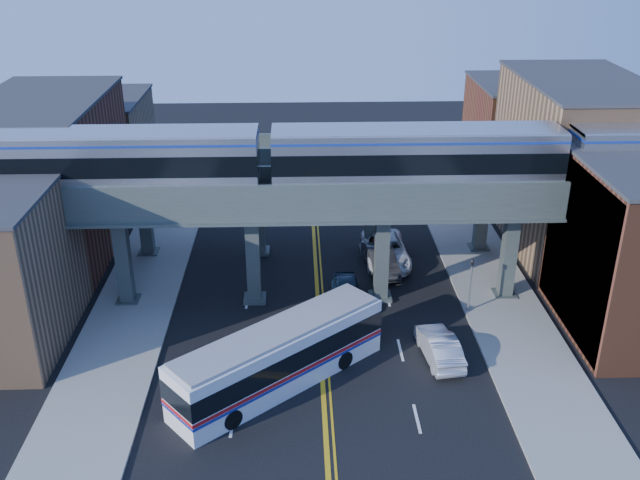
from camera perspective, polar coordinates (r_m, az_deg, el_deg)
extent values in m
plane|color=black|center=(38.90, 0.17, -10.55)|extent=(120.00, 120.00, 0.00)
cube|color=gray|center=(48.48, -14.00, -3.58)|extent=(5.00, 70.00, 0.16)
cube|color=gray|center=(49.02, 13.32, -3.17)|extent=(5.00, 70.00, 0.16)
cube|color=brown|center=(53.55, -20.74, 4.62)|extent=(8.00, 14.00, 11.00)
cube|color=#936D4C|center=(65.81, -17.22, 7.32)|extent=(8.00, 10.00, 8.00)
cube|color=#936D4C|center=(54.18, 19.59, 5.58)|extent=(8.00, 14.00, 12.00)
cube|color=brown|center=(66.31, 15.60, 8.10)|extent=(8.00, 10.00, 9.00)
cube|color=teal|center=(42.86, 19.81, -1.25)|extent=(0.10, 9.50, 9.50)
cube|color=#404B48|center=(45.56, -15.46, -1.53)|extent=(0.85, 0.85, 6.00)
cube|color=#404B48|center=(44.34, -5.37, -1.43)|extent=(0.85, 0.85, 6.00)
cube|color=#404B48|center=(44.55, 4.96, -1.28)|extent=(0.85, 0.85, 6.00)
cube|color=#404B48|center=(46.16, 14.87, -1.10)|extent=(0.85, 0.85, 6.00)
cube|color=#424B45|center=(42.76, -0.20, 3.09)|extent=(52.00, 3.60, 1.40)
cube|color=#404B48|center=(51.78, -13.83, 1.89)|extent=(0.85, 0.85, 6.00)
cube|color=#404B48|center=(50.71, -4.95, 2.06)|extent=(0.85, 0.85, 6.00)
cube|color=#404B48|center=(50.89, 4.08, 2.17)|extent=(0.85, 0.85, 6.00)
cube|color=#404B48|center=(52.31, 12.84, 2.23)|extent=(0.85, 0.85, 6.00)
cube|color=#424B45|center=(49.34, -0.44, 6.09)|extent=(52.00, 3.60, 1.40)
cube|color=black|center=(45.41, -22.60, 3.58)|extent=(2.44, 2.44, 0.28)
cube|color=black|center=(42.78, -8.93, 4.00)|extent=(2.44, 2.44, 0.28)
cube|color=silver|center=(43.17, -16.27, 6.18)|extent=(16.87, 3.22, 3.55)
cube|color=black|center=(43.12, -16.29, 6.37)|extent=(16.89, 3.28, 1.22)
cube|color=black|center=(42.47, 0.33, 4.15)|extent=(2.44, 2.44, 0.28)
cube|color=black|center=(44.20, 14.49, 4.18)|extent=(2.44, 2.44, 0.28)
cube|color=silver|center=(42.38, 7.70, 6.62)|extent=(16.87, 3.22, 3.55)
cube|color=black|center=(42.34, 7.71, 6.82)|extent=(16.89, 3.28, 1.22)
cube|color=black|center=(46.59, 22.66, 4.08)|extent=(2.44, 2.44, 0.28)
cylinder|color=slate|center=(40.78, 0.44, -6.79)|extent=(0.09, 0.09, 2.30)
cylinder|color=red|center=(40.22, 0.45, -5.45)|extent=(0.76, 0.04, 0.76)
cylinder|color=slate|center=(44.34, 11.89, -3.92)|extent=(0.12, 0.12, 3.20)
imported|color=black|center=(43.42, 12.12, -1.55)|extent=(0.15, 0.18, 0.90)
cube|color=white|center=(37.27, -3.26, -9.38)|extent=(11.13, 9.98, 3.18)
cube|color=black|center=(37.04, -3.28, -8.86)|extent=(11.20, 10.05, 1.08)
cube|color=#B21419|center=(37.44, -3.25, -9.77)|extent=(11.20, 10.04, 0.18)
cylinder|color=black|center=(36.06, -8.22, -13.07)|extent=(2.57, 2.78, 1.03)
cylinder|color=black|center=(39.73, 0.69, -8.82)|extent=(2.57, 2.78, 1.03)
imported|color=#0F213A|center=(44.81, 2.14, -4.23)|extent=(1.85, 4.59, 1.56)
imported|color=#2E2E30|center=(49.04, 4.86, -1.55)|extent=(2.38, 5.18, 1.64)
imported|color=white|center=(50.25, 5.28, -0.82)|extent=(3.14, 6.46, 1.77)
imported|color=#B4B4B9|center=(60.27, 1.46, 3.64)|extent=(2.68, 5.61, 1.58)
imported|color=#B9B9BE|center=(40.12, 9.53, -8.40)|extent=(2.17, 4.84, 1.54)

